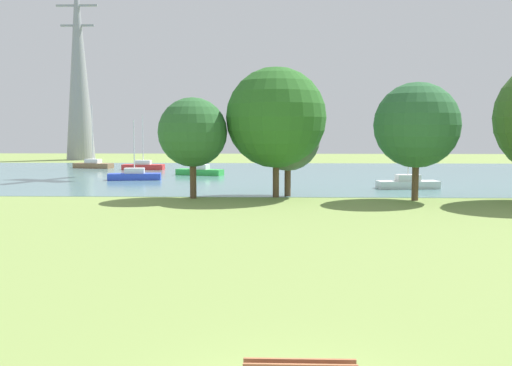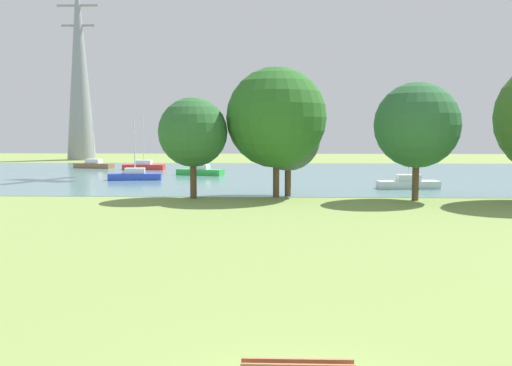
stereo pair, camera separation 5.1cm
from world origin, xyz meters
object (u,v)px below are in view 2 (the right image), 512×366
sailboat_white (408,183)px  sailboat_brown (94,164)px  tree_east_far (417,125)px  tree_mid_shore (193,132)px  tree_west_near (276,118)px  electricity_pylon (79,64)px  tree_west_far (288,139)px  sailboat_red (144,166)px  sailboat_blue (135,175)px  sailboat_green (200,171)px

sailboat_white → sailboat_brown: size_ratio=0.71×
sailboat_brown → tree_east_far: (31.28, -30.45, 4.47)m
sailboat_brown → tree_mid_shore: 34.27m
sailboat_white → tree_west_near: tree_west_near is taller
tree_west_near → electricity_pylon: size_ratio=0.30×
tree_west_far → electricity_pylon: 58.45m
sailboat_red → tree_east_far: tree_east_far is taller
sailboat_blue → tree_west_far: 18.94m
sailboat_red → tree_east_far: 37.55m
sailboat_red → electricity_pylon: electricity_pylon is taller
tree_west_near → tree_west_far: tree_west_near is taller
sailboat_green → tree_west_near: (7.76, -18.74, 5.01)m
tree_west_near → sailboat_white: bearing=29.9°
sailboat_brown → tree_east_far: 43.88m
sailboat_brown → tree_west_near: (22.11, -28.95, 5.00)m
tree_mid_shore → tree_east_far: size_ratio=0.88×
sailboat_white → sailboat_brown: 39.83m
sailboat_green → sailboat_brown: bearing=144.6°
sailboat_brown → tree_east_far: bearing=-44.2°
sailboat_green → electricity_pylon: 40.31m
sailboat_brown → sailboat_red: 7.12m
electricity_pylon → sailboat_green: bearing=-53.0°
tree_west_far → electricity_pylon: size_ratio=0.21×
sailboat_green → sailboat_red: sailboat_green is taller
sailboat_blue → sailboat_brown: bearing=119.5°
sailboat_white → tree_mid_shore: 17.93m
tree_mid_shore → sailboat_brown: bearing=119.0°
sailboat_green → sailboat_brown: size_ratio=0.85×
sailboat_blue → electricity_pylon: electricity_pylon is taller
tree_west_far → electricity_pylon: electricity_pylon is taller
sailboat_brown → sailboat_red: size_ratio=1.20×
sailboat_brown → sailboat_white: bearing=-35.1°
tree_mid_shore → tree_west_far: bearing=12.7°
sailboat_blue → tree_east_far: tree_east_far is taller
sailboat_green → tree_west_near: bearing=-67.5°
sailboat_red → sailboat_blue: (2.34, -13.54, -0.01)m
sailboat_green → tree_east_far: (16.93, -20.24, 4.48)m
sailboat_brown → electricity_pylon: bearing=112.8°
sailboat_white → sailboat_red: (-25.88, 20.51, 0.01)m
sailboat_white → tree_west_near: 13.07m
sailboat_blue → tree_mid_shore: (7.46, -13.81, 4.02)m
sailboat_white → sailboat_green: sailboat_green is taller
tree_mid_shore → tree_west_near: tree_west_near is taller
tree_mid_shore → electricity_pylon: bearing=116.6°
sailboat_brown → electricity_pylon: electricity_pylon is taller
sailboat_green → sailboat_brown: 17.61m
sailboat_green → sailboat_blue: (-5.31, -5.75, -0.01)m
sailboat_red → sailboat_brown: bearing=160.1°
sailboat_white → sailboat_red: 33.02m
sailboat_brown → sailboat_blue: bearing=-60.5°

